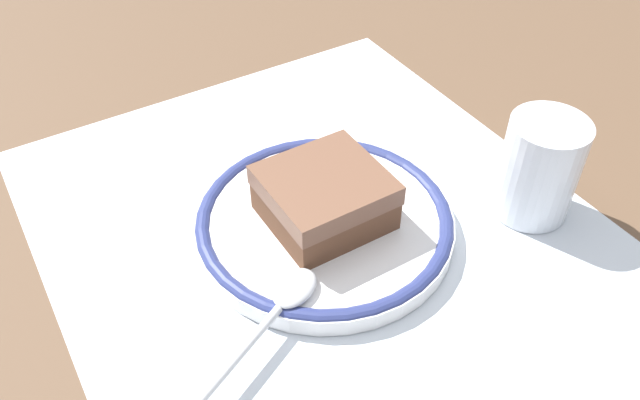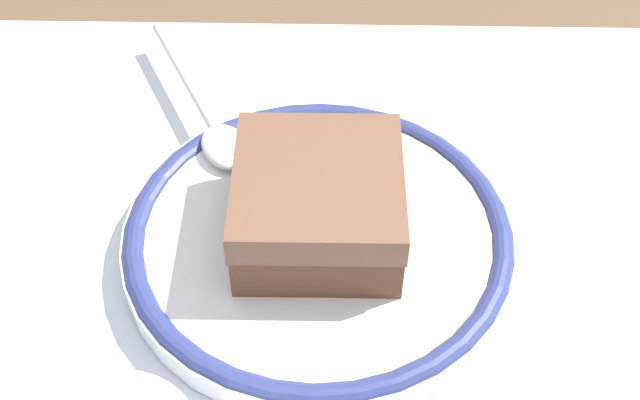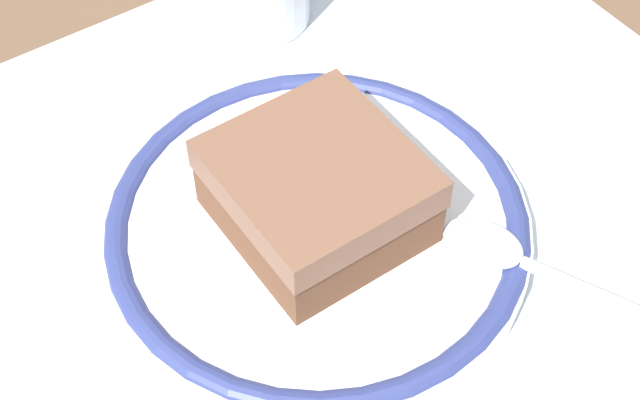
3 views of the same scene
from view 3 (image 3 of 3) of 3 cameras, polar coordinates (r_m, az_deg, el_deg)
ground_plane at (r=0.48m, az=-0.15°, el=-2.45°), size 2.40×2.40×0.00m
placemat at (r=0.48m, az=-0.15°, el=-2.40°), size 0.49×0.42×0.00m
plate at (r=0.47m, az=0.00°, el=-1.99°), size 0.21×0.21×0.02m
cake_slice at (r=0.45m, az=0.25°, el=0.65°), size 0.09×0.09×0.04m
spoon at (r=0.45m, az=12.43°, el=-3.72°), size 0.08×0.15×0.01m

